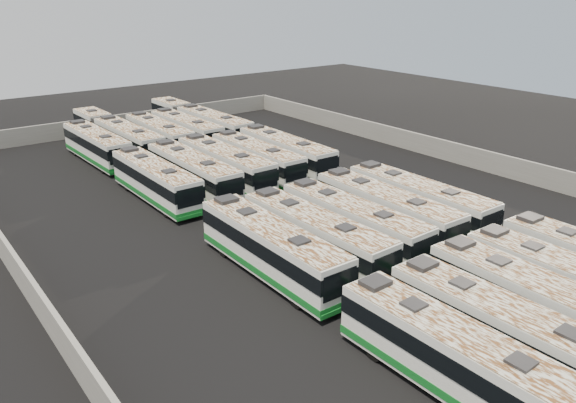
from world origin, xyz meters
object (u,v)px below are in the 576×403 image
(bus_midfront_far_left, at_px, (272,248))
(bus_midback_far_right, at_px, (286,153))
(bus_midback_left, at_px, (193,173))
(bus_front_center, at_px, (542,308))
(bus_back_left, at_px, (116,134))
(bus_back_right, at_px, (187,131))
(bus_front_far_left, at_px, (459,360))
(bus_midback_far_left, at_px, (156,180))
(bus_front_left, at_px, (507,334))
(bus_front_right, at_px, (575,289))
(bus_midfront_left, at_px, (316,236))
(bus_midfront_right, at_px, (386,211))
(bus_back_far_right, at_px, (199,121))
(bus_back_far_left, at_px, (97,146))
(bus_back_center, at_px, (159,135))
(bus_midback_right, at_px, (257,159))
(bus_midback_center, at_px, (225,165))
(bus_midfront_far_right, at_px, (419,201))
(bus_midfront_center, at_px, (353,223))

(bus_midfront_far_left, relative_size, bus_midback_far_right, 1.00)
(bus_midback_left, bearing_deg, bus_front_center, -83.25)
(bus_back_left, distance_m, bus_back_right, 8.11)
(bus_front_far_left, relative_size, bus_midback_far_left, 1.01)
(bus_front_left, bearing_deg, bus_front_right, 1.17)
(bus_midfront_left, relative_size, bus_midback_far_right, 0.98)
(bus_midfront_far_left, xyz_separation_m, bus_midfront_right, (10.87, 0.08, -0.02))
(bus_midback_far_left, distance_m, bus_back_far_right, 23.18)
(bus_front_left, xyz_separation_m, bus_midback_far_right, (10.69, 32.33, 0.05))
(bus_midback_far_right, bearing_deg, bus_midback_left, -179.07)
(bus_back_far_left, xyz_separation_m, bus_back_right, (10.83, -0.04, 0.02))
(bus_front_left, relative_size, bus_midback_far_right, 0.97)
(bus_midfront_right, xyz_separation_m, bus_back_center, (-3.63, 32.30, -0.04))
(bus_front_left, distance_m, bus_back_right, 47.85)
(bus_midback_far_right, distance_m, bus_back_far_left, 20.79)
(bus_midback_left, bearing_deg, bus_front_right, -77.16)
(bus_midback_right, distance_m, bus_back_center, 15.26)
(bus_back_far_right, bearing_deg, bus_midback_left, -121.77)
(bus_back_far_right, bearing_deg, bus_midfront_left, -108.03)
(bus_front_right, height_order, bus_midback_center, bus_midback_center)
(bus_back_right, relative_size, bus_back_far_right, 0.63)
(bus_front_center, height_order, bus_midback_center, bus_midback_center)
(bus_midfront_left, height_order, bus_midfront_right, bus_midfront_right)
(bus_midfront_far_right, distance_m, bus_midback_far_left, 22.88)
(bus_midfront_far_left, height_order, bus_midback_far_right, bus_midfront_far_left)
(bus_midfront_far_right, relative_size, bus_midback_center, 0.99)
(bus_midfront_center, xyz_separation_m, bus_back_far_right, (7.12, 35.89, 0.04))
(bus_midfront_left, xyz_separation_m, bus_midback_left, (0.00, 17.64, 0.03))
(bus_front_far_left, xyz_separation_m, bus_midback_right, (10.79, 32.32, -0.01))
(bus_back_right, bearing_deg, bus_front_right, -91.01)
(bus_back_left, height_order, bus_back_right, same)
(bus_back_far_left, bearing_deg, bus_front_center, -82.54)
(bus_midback_center, distance_m, bus_back_left, 18.68)
(bus_front_center, xyz_separation_m, bus_back_far_right, (7.11, 50.51, -0.00))
(bus_front_far_left, height_order, bus_midback_left, bus_midback_left)
(bus_front_right, relative_size, bus_midfront_far_left, 0.97)
(bus_midfront_far_left, distance_m, bus_midback_far_right, 22.55)
(bus_midfront_far_left, xyz_separation_m, bus_back_right, (10.78, 32.38, -0.05))
(bus_front_far_left, xyz_separation_m, bus_midfront_right, (10.85, 14.85, 0.04))
(bus_back_far_right, bearing_deg, bus_back_center, -155.76)
(bus_back_far_right, bearing_deg, bus_midback_center, -112.97)
(bus_midfront_right, xyz_separation_m, bus_back_right, (-0.09, 32.30, -0.03))
(bus_midback_left, bearing_deg, bus_back_center, 76.63)
(bus_midfront_left, distance_m, bus_back_far_left, 32.80)
(bus_front_center, bearing_deg, bus_midback_far_left, 104.05)
(bus_midfront_far_left, xyz_separation_m, bus_midfront_center, (7.23, -0.10, -0.06))
(bus_front_right, distance_m, bus_midfront_far_left, 18.22)
(bus_front_left, bearing_deg, bus_midfront_right, 63.64)
(bus_midback_left, xyz_separation_m, bus_back_center, (3.63, 14.91, -0.05))
(bus_midfront_center, relative_size, bus_midback_left, 0.98)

